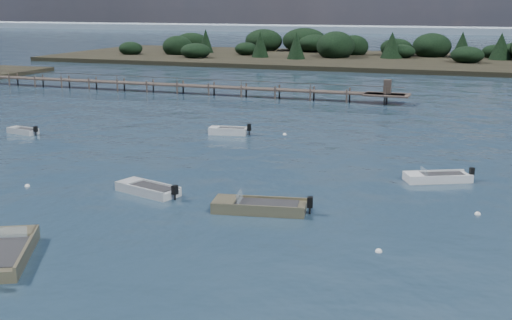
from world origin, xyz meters
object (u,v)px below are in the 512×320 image
at_px(tender_far_grey, 23,132).
at_px(dinghy_mid_grey, 148,191).
at_px(dinghy_near_olive, 7,256).
at_px(dinghy_mid_white_a, 259,208).
at_px(dinghy_mid_white_b, 437,179).
at_px(tender_far_white, 228,132).
at_px(jetty, 180,85).

distance_m(tender_far_grey, dinghy_mid_grey, 22.66).
bearing_deg(dinghy_near_olive, tender_far_grey, 127.83).
relative_size(dinghy_mid_white_a, dinghy_mid_white_b, 1.26).
bearing_deg(dinghy_near_olive, dinghy_mid_white_b, 49.41).
relative_size(dinghy_mid_white_b, dinghy_mid_grey, 0.98).
bearing_deg(dinghy_mid_white_a, tender_far_grey, 153.25).
relative_size(dinghy_mid_white_a, tender_far_grey, 1.74).
distance_m(dinghy_near_olive, tender_far_grey, 29.60).
xyz_separation_m(dinghy_near_olive, tender_far_grey, (-18.15, 23.38, -0.04)).
bearing_deg(dinghy_mid_white_b, tender_far_white, 152.57).
distance_m(dinghy_near_olive, dinghy_mid_grey, 11.10).
distance_m(dinghy_near_olive, jetty, 53.89).
bearing_deg(tender_far_grey, dinghy_mid_white_a, -26.75).
bearing_deg(jetty, tender_far_grey, -92.84).
bearing_deg(dinghy_mid_white_b, dinghy_near_olive, -130.59).
distance_m(tender_far_grey, dinghy_mid_white_b, 35.19).
relative_size(tender_far_grey, jetty, 0.05).
relative_size(dinghy_near_olive, tender_far_white, 1.51).
relative_size(tender_far_white, jetty, 0.06).
bearing_deg(dinghy_mid_white_a, tender_far_white, 116.60).
bearing_deg(tender_far_white, tender_far_grey, -161.44).
bearing_deg(tender_far_white, dinghy_mid_grey, -83.20).
height_order(tender_far_grey, jetty, jetty).
bearing_deg(dinghy_mid_grey, tender_far_white, 96.80).
bearing_deg(dinghy_mid_white_b, dinghy_mid_grey, -151.74).
xyz_separation_m(tender_far_white, tender_far_grey, (-16.88, -5.67, -0.04)).
xyz_separation_m(tender_far_grey, dinghy_mid_white_b, (34.99, -3.73, 0.00)).
height_order(dinghy_near_olive, jetty, jetty).
xyz_separation_m(dinghy_mid_grey, jetty, (-17.64, 40.14, 0.83)).
bearing_deg(jetty, dinghy_mid_white_a, -58.71).
bearing_deg(jetty, dinghy_near_olive, -71.86).
xyz_separation_m(dinghy_mid_white_a, dinghy_mid_grey, (-7.35, 0.98, -0.01)).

